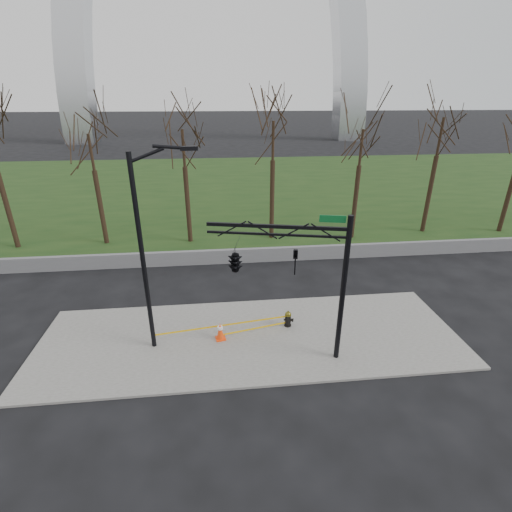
{
  "coord_description": "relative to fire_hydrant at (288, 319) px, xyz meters",
  "views": [
    {
      "loc": [
        -1.18,
        -13.17,
        9.71
      ],
      "look_at": [
        0.45,
        2.0,
        3.03
      ],
      "focal_mm": 25.83,
      "sensor_mm": 36.0,
      "label": 1
    }
  ],
  "objects": [
    {
      "name": "grass_strip",
      "position": [
        -1.76,
        29.36,
        -0.43
      ],
      "size": [
        120.0,
        40.0,
        0.06
      ],
      "primitive_type": "cube",
      "color": "#193513",
      "rests_on": "ground"
    },
    {
      "name": "caution_tape",
      "position": [
        -2.44,
        -0.38,
        0.04
      ],
      "size": [
        5.82,
        0.83,
        0.4
      ],
      "color": "#F1B40C",
      "rests_on": "ground"
    },
    {
      "name": "street_light",
      "position": [
        -5.6,
        -0.81,
        4.24
      ],
      "size": [
        2.39,
        0.36,
        8.21
      ],
      "rotation": [
        0.0,
        0.0,
        0.07
      ],
      "color": "black",
      "rests_on": "ground"
    },
    {
      "name": "tree_row",
      "position": [
        3.88,
        11.36,
        4.1
      ],
      "size": [
        57.28,
        4.0,
        9.12
      ],
      "color": "black",
      "rests_on": "ground"
    },
    {
      "name": "guardrail",
      "position": [
        -1.76,
        7.36,
        -0.01
      ],
      "size": [
        60.0,
        0.3,
        0.9
      ],
      "primitive_type": "cube",
      "color": "#59595B",
      "rests_on": "ground"
    },
    {
      "name": "fire_hydrant",
      "position": [
        0.0,
        0.0,
        0.0
      ],
      "size": [
        0.49,
        0.32,
        0.78
      ],
      "rotation": [
        0.0,
        0.0,
        -0.32
      ],
      "color": "black",
      "rests_on": "sidewalk"
    },
    {
      "name": "traffic_signal_mast",
      "position": [
        -1.64,
        -1.6,
        3.69
      ],
      "size": [
        4.99,
        2.54,
        6.0
      ],
      "rotation": [
        0.0,
        0.0,
        -0.23
      ],
      "color": "black",
      "rests_on": "ground"
    },
    {
      "name": "ground",
      "position": [
        -1.76,
        -0.64,
        -0.46
      ],
      "size": [
        500.0,
        500.0,
        0.0
      ],
      "primitive_type": "plane",
      "color": "black",
      "rests_on": "ground"
    },
    {
      "name": "traffic_cone",
      "position": [
        -3.06,
        -0.66,
        0.04
      ],
      "size": [
        0.48,
        0.48,
        0.8
      ],
      "rotation": [
        0.0,
        0.0,
        0.19
      ],
      "color": "#FF410D",
      "rests_on": "sidewalk"
    },
    {
      "name": "sidewalk",
      "position": [
        -1.76,
        -0.64,
        -0.41
      ],
      "size": [
        18.0,
        6.0,
        0.1
      ],
      "primitive_type": "cube",
      "color": "slate",
      "rests_on": "ground"
    }
  ]
}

